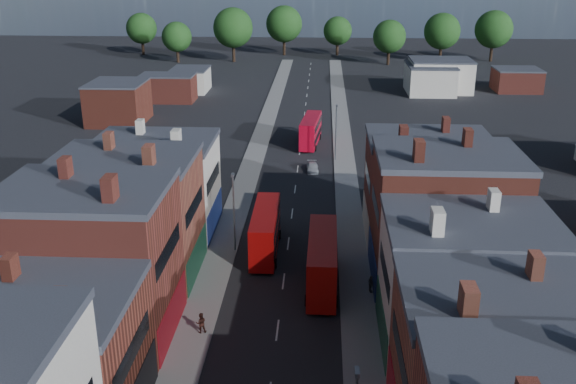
# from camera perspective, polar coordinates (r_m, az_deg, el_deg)

# --- Properties ---
(pavement_west) EXTENTS (3.00, 200.00, 0.12)m
(pavement_west) POSITION_cam_1_polar(r_m,az_deg,el_deg) (82.68, -3.81, 0.85)
(pavement_west) COLOR gray
(pavement_west) RESTS_ON ground
(pavement_east) EXTENTS (3.00, 200.00, 0.12)m
(pavement_east) POSITION_cam_1_polar(r_m,az_deg,el_deg) (82.18, 5.23, 0.68)
(pavement_east) COLOR gray
(pavement_east) RESTS_ON ground
(lamp_post_2) EXTENTS (0.25, 0.70, 8.12)m
(lamp_post_2) POSITION_cam_1_polar(r_m,az_deg,el_deg) (62.33, -4.85, -1.35)
(lamp_post_2) COLOR slate
(lamp_post_2) RESTS_ON ground
(lamp_post_3) EXTENTS (0.25, 0.70, 8.12)m
(lamp_post_3) POSITION_cam_1_polar(r_m,az_deg,el_deg) (90.30, 4.30, 5.63)
(lamp_post_3) COLOR slate
(lamp_post_3) RESTS_ON ground
(bus_0) EXTENTS (2.66, 10.27, 4.43)m
(bus_0) POSITION_cam_1_polar(r_m,az_deg,el_deg) (62.78, -2.02, -3.42)
(bus_0) COLOR #A10909
(bus_0) RESTS_ON ground
(bus_1) EXTENTS (2.83, 10.84, 4.67)m
(bus_1) POSITION_cam_1_polar(r_m,az_deg,el_deg) (56.57, 3.07, -6.12)
(bus_1) COLOR #A80D09
(bus_1) RESTS_ON ground
(bus_2) EXTENTS (3.25, 10.15, 4.31)m
(bus_2) POSITION_cam_1_polar(r_m,az_deg,el_deg) (98.43, 2.02, 5.50)
(bus_2) COLOR #B7081D
(bus_2) RESTS_ON ground
(car_2) EXTENTS (2.13, 4.60, 1.28)m
(car_2) POSITION_cam_1_polar(r_m,az_deg,el_deg) (68.68, -1.97, -2.82)
(car_2) COLOR black
(car_2) RESTS_ON ground
(car_3) EXTENTS (1.75, 3.81, 1.08)m
(car_3) POSITION_cam_1_polar(r_m,az_deg,el_deg) (86.84, 2.19, 2.20)
(car_3) COLOR silver
(car_3) RESTS_ON ground
(ped_1) EXTENTS (0.90, 0.64, 1.68)m
(ped_1) POSITION_cam_1_polar(r_m,az_deg,el_deg) (51.11, -7.75, -11.45)
(ped_1) COLOR #3A1C17
(ped_1) RESTS_ON pavement_west
(ped_3) EXTENTS (0.70, 1.01, 1.58)m
(ped_3) POSITION_cam_1_polar(r_m,az_deg,el_deg) (56.56, 7.38, -8.11)
(ped_3) COLOR #504C44
(ped_3) RESTS_ON pavement_east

